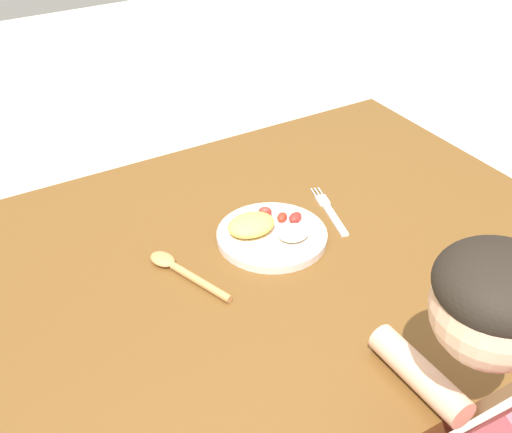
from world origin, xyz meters
TOP-DOWN VIEW (x-y plane):
  - dining_table at (0.00, 0.00)m, footprint 1.37×0.98m
  - plate at (0.05, 0.04)m, footprint 0.23×0.23m
  - fork at (0.22, 0.06)m, footprint 0.07×0.19m
  - spoon at (-0.16, 0.04)m, footprint 0.09×0.21m

SIDE VIEW (x-z plane):
  - dining_table at x=0.00m, z-range 0.27..0.95m
  - fork at x=0.22m, z-range 0.67..0.68m
  - spoon at x=-0.16m, z-range 0.67..0.69m
  - plate at x=0.05m, z-range 0.67..0.72m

